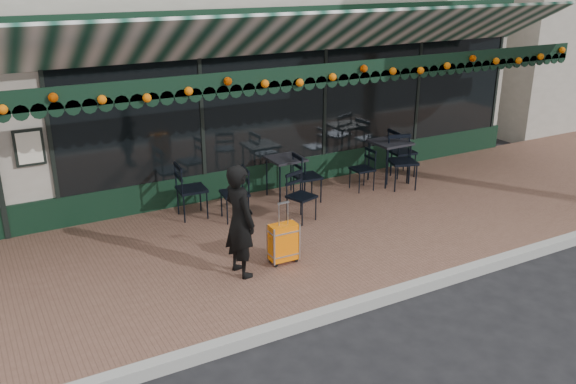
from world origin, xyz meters
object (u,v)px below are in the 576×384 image
chair_solo (192,190)px  chair_a_front (402,162)px  woman (240,221)px  cafe_table_a (390,145)px  chair_a_left (362,170)px  chair_b_right (307,177)px  suitcase (283,243)px  cafe_table_b (286,162)px  chair_a_right (402,152)px  chair_b_left (235,194)px  chair_b_front (302,197)px

chair_solo → chair_a_front: bearing=-93.6°
woman → chair_a_front: woman is taller
cafe_table_a → chair_a_left: (-0.68, -0.09, -0.34)m
woman → chair_a_left: 3.82m
cafe_table_a → chair_a_front: (0.01, -0.36, -0.23)m
chair_a_front → chair_b_right: size_ratio=1.12×
suitcase → cafe_table_b: suitcase is taller
chair_a_left → cafe_table_a: bearing=99.8°
chair_a_left → chair_a_right: chair_a_right is taller
woman → cafe_table_b: bearing=-47.9°
cafe_table_b → chair_a_front: bearing=-16.1°
chair_a_front → chair_b_left: 3.29m
cafe_table_a → chair_b_front: 2.52m
woman → chair_a_right: size_ratio=1.62×
chair_a_right → cafe_table_a: bearing=119.9°
cafe_table_b → chair_a_front: 2.19m
chair_a_right → cafe_table_b: bearing=95.2°
cafe_table_a → chair_a_front: size_ratio=0.82×
chair_b_left → chair_b_front: 1.07m
cafe_table_b → chair_b_front: chair_b_front is taller
cafe_table_b → chair_solo: (-1.76, -0.06, -0.19)m
cafe_table_a → chair_solo: chair_solo is taller
cafe_table_b → chair_b_front: bearing=-105.3°
chair_b_left → chair_b_front: chair_b_left is taller
chair_a_right → chair_solo: size_ratio=1.00×
woman → chair_b_left: 1.90m
chair_b_left → cafe_table_b: bearing=120.3°
chair_a_left → chair_a_right: size_ratio=0.82×
chair_a_left → chair_a_right: (1.14, 0.30, 0.08)m
suitcase → chair_solo: size_ratio=0.95×
woman → chair_a_front: (3.99, 1.62, -0.27)m
chair_a_right → chair_b_left: chair_a_right is taller
chair_b_front → chair_solo: 1.77m
woman → suitcase: woman is taller
chair_a_left → chair_b_left: 2.60m
suitcase → chair_a_right: 4.37m
cafe_table_b → chair_b_left: bearing=-158.0°
chair_a_front → woman: bearing=-141.0°
woman → chair_solo: 2.19m
chair_a_left → chair_a_front: chair_a_front is taller
woman → chair_a_front: bearing=-75.3°
cafe_table_b → woman: bearing=-130.4°
chair_a_front → chair_solo: chair_a_front is taller
chair_b_right → cafe_table_a: bearing=-81.7°
chair_solo → cafe_table_a: bearing=-88.2°
chair_a_left → chair_b_front: 1.83m
chair_b_front → woman: bearing=-161.4°
chair_b_right → woman: bearing=136.3°
cafe_table_b → chair_b_left: size_ratio=0.84×
chair_a_left → chair_b_left: bearing=-84.9°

